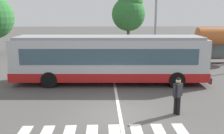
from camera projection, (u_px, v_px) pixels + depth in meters
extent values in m
plane|color=#514F4C|center=(118.00, 114.00, 11.52)|extent=(160.00, 160.00, 0.00)
cylinder|color=black|center=(168.00, 71.00, 17.82)|extent=(1.01, 0.34, 1.00)
cylinder|color=black|center=(177.00, 80.00, 15.53)|extent=(1.01, 0.34, 1.00)
cylinder|color=black|center=(57.00, 71.00, 17.84)|extent=(1.01, 0.34, 1.00)
cylinder|color=black|center=(49.00, 80.00, 15.54)|extent=(1.01, 0.34, 1.00)
cube|color=silver|center=(109.00, 58.00, 16.45)|extent=(12.24, 3.04, 2.55)
cube|color=red|center=(109.00, 73.00, 16.66)|extent=(12.36, 3.07, 0.55)
cube|color=#3D5666|center=(109.00, 54.00, 16.39)|extent=(10.78, 3.03, 0.96)
cube|color=#3D5666|center=(203.00, 55.00, 16.40)|extent=(0.13, 2.24, 1.63)
cube|color=black|center=(204.00, 41.00, 16.22)|extent=(0.14, 1.94, 0.28)
cube|color=#99999E|center=(109.00, 37.00, 16.18)|extent=(11.74, 2.81, 0.16)
cube|color=#28282B|center=(204.00, 76.00, 16.69)|extent=(0.22, 2.55, 0.36)
cylinder|color=black|center=(175.00, 105.00, 11.50)|extent=(0.16, 0.16, 0.85)
cylinder|color=black|center=(178.00, 106.00, 11.39)|extent=(0.16, 0.16, 0.85)
cube|color=#232328|center=(178.00, 90.00, 11.30)|extent=(0.47, 0.46, 0.60)
cylinder|color=#232328|center=(175.00, 92.00, 11.14)|extent=(0.10, 0.10, 0.55)
cylinder|color=#232328|center=(181.00, 89.00, 11.47)|extent=(0.10, 0.10, 0.55)
sphere|color=tan|center=(178.00, 81.00, 11.21)|extent=(0.22, 0.22, 0.22)
sphere|color=black|center=(178.00, 79.00, 11.20)|extent=(0.19, 0.19, 0.19)
cylinder|color=black|center=(60.00, 52.00, 27.92)|extent=(0.23, 0.65, 0.64)
cylinder|color=black|center=(76.00, 52.00, 28.07)|extent=(0.23, 0.65, 0.64)
cylinder|color=black|center=(57.00, 56.00, 25.20)|extent=(0.23, 0.65, 0.64)
cylinder|color=black|center=(74.00, 56.00, 25.35)|extent=(0.23, 0.65, 0.64)
cube|color=#C6B793|center=(67.00, 51.00, 26.57)|extent=(2.05, 4.59, 0.52)
cube|color=#3D5666|center=(67.00, 46.00, 26.38)|extent=(1.71, 2.24, 0.44)
cube|color=#C6B793|center=(66.00, 45.00, 26.34)|extent=(1.63, 2.06, 0.09)
cylinder|color=black|center=(87.00, 51.00, 28.52)|extent=(0.21, 0.64, 0.64)
cylinder|color=black|center=(102.00, 51.00, 28.60)|extent=(0.21, 0.64, 0.64)
cylinder|color=black|center=(85.00, 55.00, 25.79)|extent=(0.21, 0.64, 0.64)
cylinder|color=black|center=(102.00, 55.00, 25.87)|extent=(0.21, 0.64, 0.64)
cube|color=white|center=(94.00, 50.00, 27.13)|extent=(1.86, 4.52, 0.52)
cube|color=#3D5666|center=(94.00, 46.00, 26.94)|extent=(1.62, 2.18, 0.44)
cube|color=white|center=(94.00, 44.00, 26.91)|extent=(1.55, 1.99, 0.09)
cylinder|color=black|center=(111.00, 52.00, 28.38)|extent=(0.21, 0.64, 0.64)
cylinder|color=black|center=(125.00, 51.00, 28.46)|extent=(0.21, 0.64, 0.64)
cylinder|color=black|center=(112.00, 56.00, 25.65)|extent=(0.21, 0.64, 0.64)
cylinder|color=black|center=(128.00, 55.00, 25.73)|extent=(0.21, 0.64, 0.64)
cube|color=#AD1E1E|center=(119.00, 50.00, 26.99)|extent=(1.86, 4.52, 0.52)
cube|color=#3D5666|center=(119.00, 46.00, 26.80)|extent=(1.62, 2.17, 0.44)
cube|color=#AD1E1E|center=(119.00, 44.00, 26.77)|extent=(1.55, 1.99, 0.09)
cylinder|color=black|center=(134.00, 51.00, 28.75)|extent=(0.22, 0.65, 0.64)
cylinder|color=black|center=(149.00, 51.00, 28.86)|extent=(0.22, 0.65, 0.64)
cylinder|color=black|center=(138.00, 55.00, 26.02)|extent=(0.22, 0.65, 0.64)
cylinder|color=black|center=(154.00, 55.00, 26.13)|extent=(0.22, 0.65, 0.64)
cube|color=#B7BABF|center=(144.00, 50.00, 27.37)|extent=(1.95, 4.55, 0.52)
cube|color=#3D5666|center=(144.00, 46.00, 27.19)|extent=(1.66, 2.21, 0.44)
cube|color=#B7BABF|center=(144.00, 44.00, 27.15)|extent=(1.59, 2.02, 0.09)
cylinder|color=black|center=(159.00, 51.00, 28.48)|extent=(0.20, 0.64, 0.64)
cylinder|color=black|center=(174.00, 51.00, 28.55)|extent=(0.20, 0.64, 0.64)
cylinder|color=black|center=(165.00, 55.00, 25.75)|extent=(0.20, 0.64, 0.64)
cylinder|color=black|center=(182.00, 55.00, 25.82)|extent=(0.20, 0.64, 0.64)
cube|color=#38383D|center=(170.00, 50.00, 27.08)|extent=(1.85, 4.51, 0.52)
cube|color=#3D5666|center=(170.00, 46.00, 26.90)|extent=(1.61, 2.17, 0.44)
cube|color=#38383D|center=(170.00, 44.00, 26.86)|extent=(1.54, 1.99, 0.09)
cylinder|color=#28282B|center=(197.00, 51.00, 23.01)|extent=(0.12, 0.12, 2.30)
cube|color=slate|center=(215.00, 49.00, 23.74)|extent=(3.76, 0.04, 1.93)
cylinder|color=#BC602D|center=(219.00, 36.00, 22.81)|extent=(4.00, 1.54, 1.54)
cube|color=#4C3823|center=(217.00, 58.00, 23.22)|extent=(3.14, 0.36, 0.08)
cylinder|color=#939399|center=(156.00, 11.00, 21.79)|extent=(0.20, 0.20, 9.38)
cylinder|color=brown|center=(128.00, 38.00, 31.52)|extent=(0.36, 0.36, 2.96)
sphere|color=#2D7033|center=(129.00, 14.00, 30.93)|extent=(4.06, 4.06, 4.06)
sphere|color=#2D7033|center=(130.00, 2.00, 30.68)|extent=(3.05, 3.05, 3.05)
cube|color=silver|center=(117.00, 100.00, 13.48)|extent=(0.16, 24.00, 0.01)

